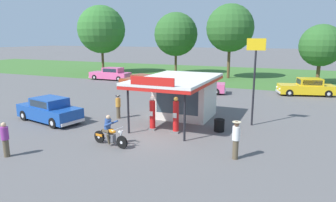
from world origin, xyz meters
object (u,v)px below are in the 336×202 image
gas_pump_offside (176,116)px  roadside_pole_sign (255,68)px  parked_car_back_row_left (200,86)px  parked_car_back_row_centre (143,82)px  motorcycle_with_rider (110,133)px  parked_car_second_row_spare (111,74)px  bystander_leaning_by_kiosk (236,139)px  spare_tire_stack (219,125)px  featured_classic_sedan (49,110)px  bystander_admiring_sedan (118,106)px  gas_pump_nearside (152,114)px  parked_car_back_row_far_right (307,88)px  bystander_chatting_near_pumps (5,139)px

gas_pump_offside → roadside_pole_sign: roadside_pole_sign is taller
parked_car_back_row_left → parked_car_back_row_centre: size_ratio=0.92×
motorcycle_with_rider → parked_car_second_row_spare: size_ratio=0.39×
bystander_leaning_by_kiosk → roadside_pole_sign: bearing=90.6°
roadside_pole_sign → spare_tire_stack: bearing=-127.9°
featured_classic_sedan → bystander_admiring_sedan: (3.73, 2.38, 0.12)m
gas_pump_nearside → gas_pump_offside: (1.49, 0.00, 0.04)m
gas_pump_nearside → bystander_admiring_sedan: 3.53m
bystander_admiring_sedan → spare_tire_stack: bystander_admiring_sedan is taller
parked_car_back_row_left → spare_tire_stack: size_ratio=7.38×
bystander_leaning_by_kiosk → parked_car_second_row_spare: bearing=135.0°
parked_car_second_row_spare → bystander_leaning_by_kiosk: 27.94m
gas_pump_offside → bystander_admiring_sedan: 4.93m
parked_car_back_row_left → parked_car_back_row_far_right: (9.66, 2.89, -0.02)m
featured_classic_sedan → bystander_chatting_near_pumps: (2.64, -5.37, 0.13)m
parked_car_back_row_far_right → bystander_leaning_by_kiosk: 18.35m
gas_pump_nearside → bystander_leaning_by_kiosk: gas_pump_nearside is taller
featured_classic_sedan → gas_pump_nearside: bearing=8.1°
featured_classic_sedan → parked_car_back_row_centre: featured_classic_sedan is taller
gas_pump_offside → parked_car_back_row_left: size_ratio=0.40×
gas_pump_offside → bystander_leaning_by_kiosk: gas_pump_offside is taller
bystander_leaning_by_kiosk → motorcycle_with_rider: bearing=-173.2°
parked_car_back_row_centre → spare_tire_stack: size_ratio=8.00×
bystander_chatting_near_pumps → parked_car_back_row_centre: bearing=99.3°
parked_car_back_row_centre → spare_tire_stack: (11.23, -11.90, -0.32)m
bystander_admiring_sedan → spare_tire_stack: size_ratio=2.20×
featured_classic_sedan → parked_car_back_row_centre: bearing=92.2°
motorcycle_with_rider → bystander_leaning_by_kiosk: size_ratio=1.23×
gas_pump_nearside → parked_car_back_row_far_right: size_ratio=0.37×
gas_pump_offside → parked_car_back_row_far_right: (7.17, 15.53, -0.24)m
bystander_leaning_by_kiosk → bystander_admiring_sedan: 9.44m
motorcycle_with_rider → featured_classic_sedan: size_ratio=0.43×
featured_classic_sedan → gas_pump_offside: bearing=6.7°
gas_pump_nearside → motorcycle_with_rider: gas_pump_nearside is taller
gas_pump_offside → bystander_admiring_sedan: gas_pump_offside is taller
roadside_pole_sign → motorcycle_with_rider: bearing=-133.2°
roadside_pole_sign → bystander_admiring_sedan: bearing=-167.8°
gas_pump_offside → bystander_leaning_by_kiosk: size_ratio=1.19×
featured_classic_sedan → parked_car_back_row_centre: size_ratio=0.88×
parked_car_back_row_far_right → parked_car_second_row_spare: bearing=175.8°
roadside_pole_sign → parked_car_back_row_left: bearing=123.8°
gas_pump_nearside → parked_car_back_row_centre: 15.11m
parked_car_back_row_centre → parked_car_back_row_far_right: bearing=8.5°
parked_car_second_row_spare → bystander_admiring_sedan: size_ratio=3.52×
bystander_leaning_by_kiosk → spare_tire_stack: 4.12m
bystander_admiring_sedan → featured_classic_sedan: bearing=-147.5°
bystander_chatting_near_pumps → bystander_admiring_sedan: (1.09, 7.74, -0.01)m
bystander_leaning_by_kiosk → roadside_pole_sign: size_ratio=0.33×
parked_car_back_row_far_right → bystander_leaning_by_kiosk: (-3.31, -18.04, 0.23)m
parked_car_back_row_far_right → bystander_leaning_by_kiosk: bystander_leaning_by_kiosk is taller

